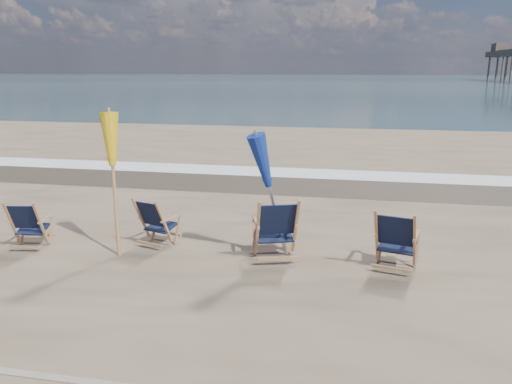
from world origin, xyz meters
TOP-DOWN VIEW (x-y plane):
  - ocean at (0.00, 128.00)m, footprint 400.00×400.00m
  - surf_foam at (0.00, 8.30)m, footprint 200.00×1.40m
  - wet_sand_strip at (0.00, 6.80)m, footprint 200.00×2.60m
  - beach_chair_0 at (-3.47, 1.04)m, footprint 0.66×0.72m
  - beach_chair_1 at (-1.44, 1.47)m, footprint 0.74×0.79m
  - beach_chair_2 at (0.80, 1.35)m, footprint 0.90×0.95m
  - beach_chair_3 at (2.58, 1.15)m, footprint 0.79×0.85m
  - umbrella_yellow at (-2.15, 1.17)m, footprint 0.30×0.30m
  - umbrella_blue at (0.43, 1.45)m, footprint 0.30×0.30m

SIDE VIEW (x-z plane):
  - ocean at x=0.00m, z-range 0.00..0.00m
  - wet_sand_strip at x=0.00m, z-range 0.00..0.00m
  - surf_foam at x=0.00m, z-range 0.00..0.01m
  - beach_chair_0 at x=-3.47m, z-range 0.00..0.88m
  - beach_chair_1 at x=-1.44m, z-range 0.00..0.89m
  - beach_chair_3 at x=2.58m, z-range 0.00..0.99m
  - beach_chair_2 at x=0.80m, z-range 0.00..1.08m
  - umbrella_blue at x=0.43m, z-range 0.52..2.61m
  - umbrella_yellow at x=-2.15m, z-range 0.62..2.94m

